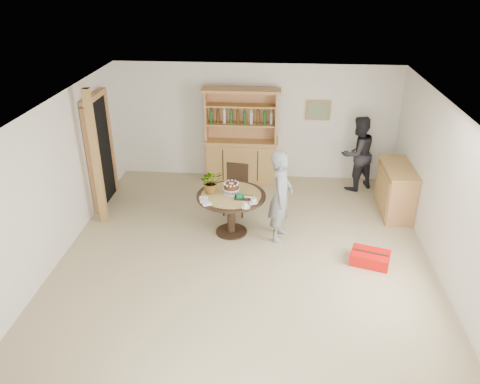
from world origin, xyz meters
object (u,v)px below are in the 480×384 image
object	(u,v)px
dining_chair	(236,185)
adult_person	(357,153)
red_suitcase	(370,258)
teen_boy	(281,196)
dining_table	(231,202)
sideboard	(396,190)
hutch	(241,150)

from	to	relation	value
dining_chair	adult_person	size ratio (longest dim) A/B	0.60
dining_chair	red_suitcase	xyz separation A→B (m)	(2.29, -1.60, -0.43)
red_suitcase	teen_boy	bearing A→B (deg)	172.14
dining_table	red_suitcase	world-z (taller)	dining_table
teen_boy	sideboard	bearing A→B (deg)	-53.65
teen_boy	adult_person	distance (m)	2.64
teen_boy	adult_person	xyz separation A→B (m)	(1.58, 2.12, -0.02)
dining_chair	dining_table	bearing A→B (deg)	-82.05
teen_boy	red_suitcase	size ratio (longest dim) A/B	2.35
dining_table	dining_chair	xyz separation A→B (m)	(0.01, 0.83, -0.07)
adult_person	red_suitcase	bearing A→B (deg)	55.74
dining_table	teen_boy	size ratio (longest dim) A/B	0.74
hutch	dining_table	xyz separation A→B (m)	(0.00, -2.26, -0.08)
sideboard	dining_table	xyz separation A→B (m)	(-3.04, -1.02, 0.13)
sideboard	dining_chair	world-z (taller)	dining_chair
sideboard	dining_chair	xyz separation A→B (m)	(-3.03, -0.19, 0.06)
hutch	teen_boy	distance (m)	2.51
hutch	sideboard	bearing A→B (deg)	-22.21
adult_person	dining_chair	bearing A→B (deg)	-5.55
dining_table	adult_person	size ratio (longest dim) A/B	0.76
teen_boy	adult_person	world-z (taller)	teen_boy
dining_chair	adult_person	distance (m)	2.70
sideboard	teen_boy	bearing A→B (deg)	-152.98
hutch	dining_chair	size ratio (longest dim) A/B	2.16
dining_table	dining_chair	bearing A→B (deg)	89.16
dining_chair	teen_boy	world-z (taller)	teen_boy
sideboard	dining_table	size ratio (longest dim) A/B	1.05
hutch	teen_boy	bearing A→B (deg)	-70.16
sideboard	red_suitcase	world-z (taller)	sideboard
hutch	sideboard	world-z (taller)	hutch
hutch	dining_table	bearing A→B (deg)	-89.98
dining_table	adult_person	bearing A→B (deg)	39.70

